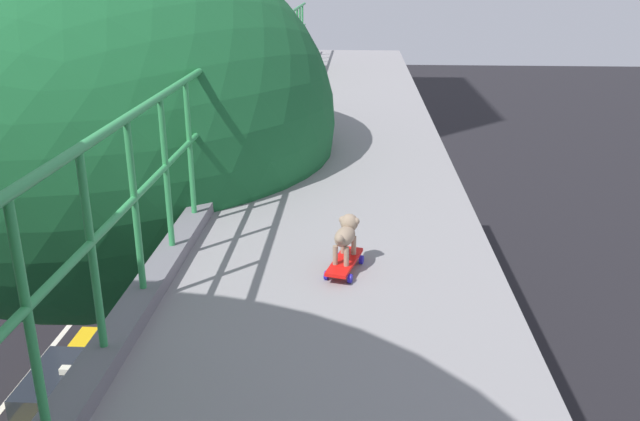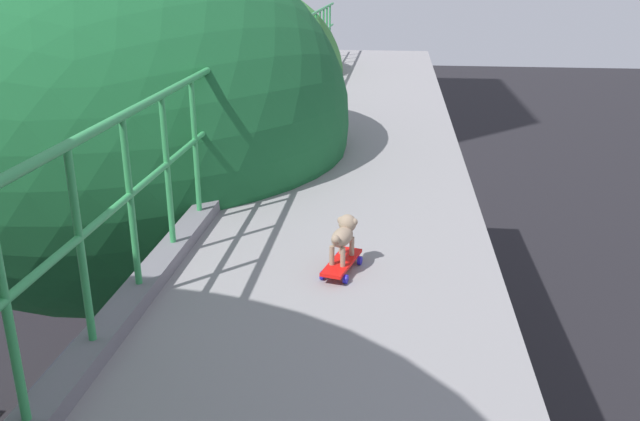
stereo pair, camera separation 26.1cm
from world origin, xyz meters
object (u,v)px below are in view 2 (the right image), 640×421
city_bus (148,152)px  toy_skateboard (342,263)px  car_yellow_cab_fifth (103,388)px  small_dog (344,233)px

city_bus → toy_skateboard: (8.96, -19.22, 4.63)m
car_yellow_cab_fifth → city_bus: city_bus is taller
city_bus → small_dog: (8.97, -19.17, 4.83)m
city_bus → toy_skateboard: bearing=-65.0°
car_yellow_cab_fifth → city_bus: size_ratio=0.39×
car_yellow_cab_fifth → small_dog: 9.89m
toy_skateboard → small_dog: small_dog is taller
city_bus → small_dog: bearing=-64.9°
city_bus → car_yellow_cab_fifth: bearing=-73.7°
car_yellow_cab_fifth → city_bus: (-3.85, 13.16, 1.11)m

